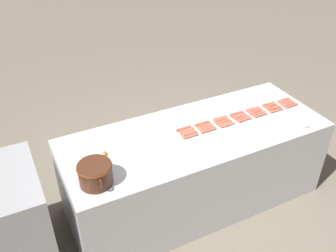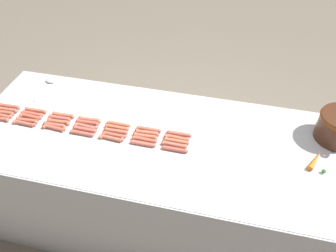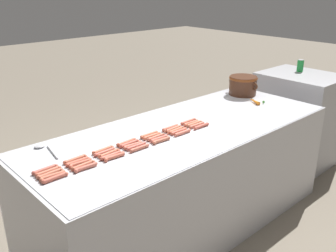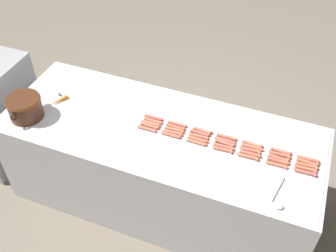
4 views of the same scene
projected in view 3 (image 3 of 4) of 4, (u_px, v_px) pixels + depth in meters
The scene contains 42 objects.
ground_plane at pixel (183, 223), 3.10m from camera, with size 20.00×20.00×0.00m, color #756B5B.
griddle_counter at pixel (184, 178), 2.95m from camera, with size 0.95×2.46×0.84m.
back_cabinet at pixel (297, 119), 4.03m from camera, with size 0.78×0.64×0.96m, color #A0A0A4.
hot_dog_0 at pixel (45, 170), 2.15m from camera, with size 0.03×0.16×0.02m.
hot_dog_1 at pixel (75, 159), 2.28m from camera, with size 0.03×0.16×0.02m.
hot_dog_2 at pixel (103, 150), 2.40m from camera, with size 0.03×0.16×0.02m.
hot_dog_3 at pixel (127, 142), 2.51m from camera, with size 0.03×0.16×0.02m.
hot_dog_4 at pixel (149, 135), 2.64m from camera, with size 0.03×0.16×0.02m.
hot_dog_5 at pixel (170, 128), 2.76m from camera, with size 0.03×0.16×0.02m.
hot_dog_6 at pixel (188, 121), 2.88m from camera, with size 0.03×0.16×0.02m.
hot_dog_7 at pixel (48, 171), 2.13m from camera, with size 0.03×0.16×0.02m.
hot_dog_8 at pixel (77, 162), 2.25m from camera, with size 0.03×0.16×0.02m.
hot_dog_9 at pixel (105, 152), 2.37m from camera, with size 0.03×0.16×0.02m.
hot_dog_10 at pixel (129, 144), 2.49m from camera, with size 0.03×0.16×0.02m.
hot_dog_11 at pixel (152, 136), 2.62m from camera, with size 0.03×0.16×0.02m.
hot_dog_12 at pixel (173, 129), 2.74m from camera, with size 0.03×0.16×0.02m.
hot_dog_13 at pixel (191, 123), 2.85m from camera, with size 0.03×0.16×0.02m.
hot_dog_14 at pixel (50, 174), 2.11m from camera, with size 0.03×0.16×0.02m.
hot_dog_15 at pixel (80, 163), 2.23m from camera, with size 0.04×0.16×0.02m.
hot_dog_16 at pixel (109, 153), 2.35m from camera, with size 0.03×0.16×0.02m.
hot_dog_17 at pixel (133, 145), 2.47m from camera, with size 0.04×0.16×0.02m.
hot_dog_18 at pixel (156, 137), 2.60m from camera, with size 0.03×0.16×0.02m.
hot_dog_19 at pixel (176, 130), 2.71m from camera, with size 0.03×0.16×0.02m.
hot_dog_20 at pixel (194, 124), 2.84m from camera, with size 0.03×0.16×0.02m.
hot_dog_21 at pixel (53, 176), 2.09m from camera, with size 0.03×0.16×0.02m.
hot_dog_22 at pixel (83, 165), 2.20m from camera, with size 0.03×0.16×0.02m.
hot_dog_23 at pixel (111, 156), 2.32m from camera, with size 0.03×0.16×0.02m.
hot_dog_24 at pixel (136, 146), 2.45m from camera, with size 0.03×0.16×0.02m.
hot_dog_25 at pixel (159, 139), 2.57m from camera, with size 0.03×0.16×0.02m.
hot_dog_26 at pixel (179, 131), 2.70m from camera, with size 0.03×0.16×0.02m.
hot_dog_27 at pixel (197, 125), 2.81m from camera, with size 0.03×0.16×0.02m.
hot_dog_28 at pixel (55, 178), 2.06m from camera, with size 0.03×0.16×0.02m.
hot_dog_29 at pixel (86, 167), 2.18m from camera, with size 0.03×0.16×0.02m.
hot_dog_30 at pixel (114, 157), 2.31m from camera, with size 0.04×0.16×0.02m.
hot_dog_31 at pixel (139, 148), 2.43m from camera, with size 0.03×0.16×0.02m.
hot_dog_32 at pixel (161, 140), 2.55m from camera, with size 0.04×0.16×0.02m.
hot_dog_33 at pixel (182, 133), 2.67m from camera, with size 0.03×0.16×0.02m.
hot_dog_34 at pixel (201, 126), 2.79m from camera, with size 0.03×0.16×0.02m.
bean_pot at pixel (243, 84), 3.57m from camera, with size 0.33×0.27×0.18m.
serving_spoon at pixel (44, 148), 2.44m from camera, with size 0.27×0.09×0.02m.
carrot at pixel (254, 101), 3.36m from camera, with size 0.17×0.10×0.03m.
soda_can at pixel (300, 66), 3.95m from camera, with size 0.07×0.07×0.12m.
Camera 3 is at (1.84, -1.85, 1.86)m, focal length 40.51 mm.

